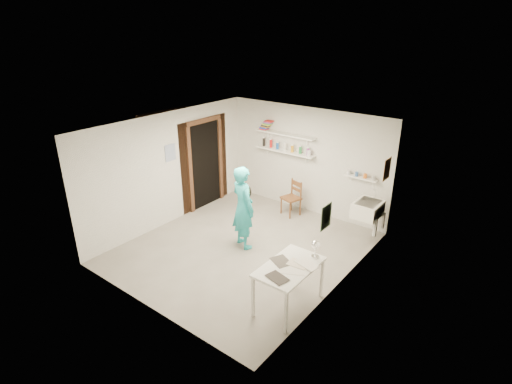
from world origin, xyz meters
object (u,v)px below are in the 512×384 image
Objects in this scene: wooden_chair at (291,198)px; work_table at (289,286)px; wall_clock at (247,190)px; belfast_sink at (368,209)px; man at (243,207)px; desk_lamp at (316,245)px.

wooden_chair reaches higher than work_table.
wall_clock is 0.27× the size of work_table.
belfast_sink is 0.55× the size of work_table.
man is 2.04m from work_table.
wall_clock reaches higher than desk_lamp.
wall_clock reaches higher than work_table.
work_table is (1.79, -1.22, -0.73)m from wall_clock.
man is at bearing -49.06° from wall_clock.
wooden_chair is 5.87× the size of desk_lamp.
man is 1.98m from desk_lamp.
desk_lamp reaches higher than belfast_sink.
desk_lamp is (1.90, -2.30, 0.55)m from wooden_chair.
wall_clock is at bearing 158.35° from desk_lamp.
wooden_chair is at bearing 122.19° from work_table.
belfast_sink reaches higher than work_table.
wall_clock reaches higher than wooden_chair.
man is at bearing 163.09° from desk_lamp.
man is 1.77m from wooden_chair.
man reaches higher than wall_clock.
wall_clock is at bearing 145.65° from work_table.
wall_clock is at bearing -143.37° from belfast_sink.
wall_clock is 2.28m from work_table.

